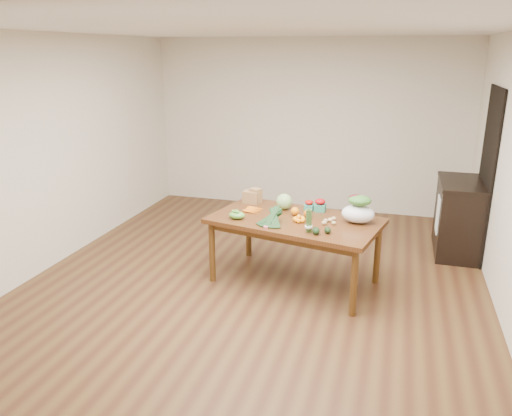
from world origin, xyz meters
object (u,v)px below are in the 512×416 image
(cabinet, at_px, (458,217))
(salad_bag, at_px, (358,210))
(paper_bag, at_px, (252,196))
(cabbage, at_px, (284,202))
(kale_bunch, at_px, (270,218))
(dining_table, at_px, (295,251))
(asparagus_bundle, at_px, (309,221))
(mandarin_cluster, at_px, (299,218))

(cabinet, height_order, salad_bag, salad_bag)
(paper_bag, height_order, cabbage, cabbage)
(kale_bunch, bearing_deg, dining_table, 65.44)
(cabinet, xyz_separation_m, salad_bag, (-1.15, -1.39, 0.41))
(kale_bunch, xyz_separation_m, asparagus_bundle, (0.42, -0.11, 0.05))
(salad_bag, bearing_deg, mandarin_cluster, -166.72)
(cabbage, xyz_separation_m, kale_bunch, (-0.01, -0.58, -0.01))
(paper_bag, distance_m, mandarin_cluster, 0.85)
(dining_table, xyz_separation_m, kale_bunch, (-0.21, -0.28, 0.45))
(paper_bag, relative_size, mandarin_cluster, 1.42)
(kale_bunch, bearing_deg, cabbage, 100.85)
(kale_bunch, bearing_deg, paper_bag, 132.66)
(cabinet, height_order, asparagus_bundle, asparagus_bundle)
(dining_table, height_order, mandarin_cluster, mandarin_cluster)
(dining_table, relative_size, asparagus_bundle, 7.18)
(dining_table, height_order, kale_bunch, kale_bunch)
(mandarin_cluster, distance_m, kale_bunch, 0.33)
(cabinet, xyz_separation_m, kale_bunch, (-2.02, -1.73, 0.36))
(cabbage, distance_m, mandarin_cluster, 0.45)
(dining_table, bearing_deg, cabbage, 135.57)
(dining_table, distance_m, kale_bunch, 0.57)
(cabinet, distance_m, salad_bag, 1.85)
(paper_bag, relative_size, asparagus_bundle, 1.02)
(dining_table, relative_size, cabbage, 9.85)
(kale_bunch, relative_size, asparagus_bundle, 1.60)
(cabinet, height_order, cabbage, cabinet)
(kale_bunch, bearing_deg, asparagus_bundle, -1.86)
(cabinet, bearing_deg, cabbage, -150.12)
(cabinet, distance_m, paper_bag, 2.67)
(cabbage, xyz_separation_m, asparagus_bundle, (0.41, -0.68, 0.03))
(mandarin_cluster, distance_m, asparagus_bundle, 0.36)
(asparagus_bundle, bearing_deg, cabbage, 133.27)
(paper_bag, relative_size, cabbage, 1.40)
(dining_table, bearing_deg, cabinet, 50.86)
(cabbage, height_order, mandarin_cluster, cabbage)
(cabbage, distance_m, asparagus_bundle, 0.80)
(kale_bunch, bearing_deg, cabinet, 52.75)
(cabinet, xyz_separation_m, paper_bag, (-2.43, -1.02, 0.37))
(dining_table, bearing_deg, mandarin_cluster, -44.57)
(dining_table, distance_m, cabbage, 0.59)
(asparagus_bundle, bearing_deg, cabinet, 61.19)
(dining_table, distance_m, cabinet, 2.32)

